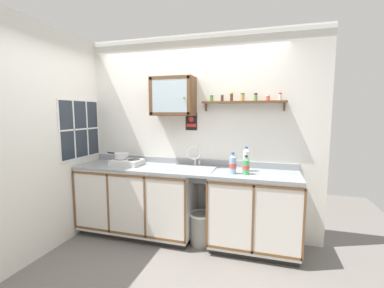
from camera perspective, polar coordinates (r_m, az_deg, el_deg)
floor at (r=3.39m, az=-3.90°, el=-22.50°), size 5.89×5.89×0.00m
back_wall at (r=3.57m, az=-0.55°, el=1.90°), size 3.49×0.07×2.69m
side_wall_left at (r=3.53m, az=-28.86°, el=0.84°), size 0.05×3.41×2.69m
lower_cabinet_run at (r=3.71m, az=-11.84°, el=-12.08°), size 1.58×0.61×0.92m
lower_cabinet_run_right at (r=3.31m, az=13.51°, el=-14.49°), size 1.05×0.61×0.92m
countertop at (r=3.33m, az=-2.16°, el=-5.66°), size 2.85×0.63×0.03m
backsplash at (r=3.59m, az=-0.70°, el=-3.85°), size 2.85×0.02×0.08m
sink at (r=3.33m, az=0.05°, el=-5.88°), size 0.58×0.42×0.42m
hot_plate_stove at (r=3.65m, az=-14.08°, el=-3.90°), size 0.40×0.29×0.08m
saucepan at (r=3.71m, az=-15.29°, el=-2.44°), size 0.35×0.19×0.08m
bottle_water_blue_0 at (r=3.06m, az=8.96°, el=-4.41°), size 0.08×0.08×0.25m
bottle_opaque_white_1 at (r=3.22m, az=11.80°, el=-3.51°), size 0.08×0.08×0.30m
bottle_soda_green_2 at (r=3.07m, az=11.77°, el=-4.71°), size 0.08×0.08×0.22m
wall_cabinet at (r=3.47m, az=-4.20°, el=10.37°), size 0.57×0.30×0.50m
spice_shelf at (r=3.33m, az=11.22°, el=9.23°), size 1.03×0.14×0.23m
warning_sign at (r=3.52m, az=-0.15°, el=4.94°), size 0.16×0.01×0.24m
window at (r=3.88m, az=-23.35°, el=3.01°), size 0.03×0.77×0.80m
trash_bin at (r=3.45m, az=2.03°, el=-17.90°), size 0.32×0.32×0.41m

